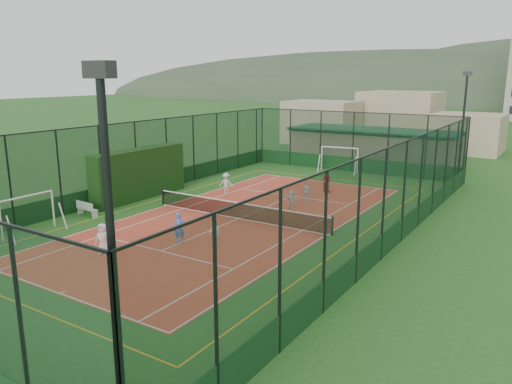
# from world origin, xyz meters

# --- Properties ---
(ground) EXTENTS (300.00, 300.00, 0.00)m
(ground) POSITION_xyz_m (0.00, 0.00, 0.00)
(ground) COLOR #1F5C1F
(ground) RESTS_ON ground
(court_slab) EXTENTS (11.17, 23.97, 0.01)m
(court_slab) POSITION_xyz_m (0.00, 0.00, 0.01)
(court_slab) COLOR #C9422C
(court_slab) RESTS_ON ground
(tennis_net) EXTENTS (11.67, 0.12, 1.06)m
(tennis_net) POSITION_xyz_m (0.00, 0.00, 0.53)
(tennis_net) COLOR black
(tennis_net) RESTS_ON ground
(perimeter_fence) EXTENTS (18.12, 34.12, 5.00)m
(perimeter_fence) POSITION_xyz_m (0.00, 0.00, 2.50)
(perimeter_fence) COLOR black
(perimeter_fence) RESTS_ON ground
(floodlight_se) EXTENTS (0.60, 0.26, 8.25)m
(floodlight_se) POSITION_xyz_m (8.60, -16.60, 4.12)
(floodlight_se) COLOR black
(floodlight_se) RESTS_ON ground
(floodlight_ne) EXTENTS (0.60, 0.26, 8.25)m
(floodlight_ne) POSITION_xyz_m (8.60, 16.60, 4.12)
(floodlight_ne) COLOR black
(floodlight_ne) RESTS_ON ground
(clubhouse) EXTENTS (15.20, 7.20, 3.15)m
(clubhouse) POSITION_xyz_m (0.00, 22.00, 1.57)
(clubhouse) COLOR tan
(clubhouse) RESTS_ON ground
(hedge_left) EXTENTS (1.13, 7.53, 3.30)m
(hedge_left) POSITION_xyz_m (-8.30, 0.53, 1.65)
(hedge_left) COLOR black
(hedge_left) RESTS_ON ground
(white_bench) EXTENTS (1.61, 0.56, 0.89)m
(white_bench) POSITION_xyz_m (-7.80, -4.22, 0.44)
(white_bench) COLOR white
(white_bench) RESTS_ON ground
(futsal_goal_near) EXTENTS (3.06, 0.90, 1.97)m
(futsal_goal_near) POSITION_xyz_m (-7.63, -8.03, 0.99)
(futsal_goal_near) COLOR white
(futsal_goal_near) RESTS_ON ground
(futsal_goal_far) EXTENTS (3.29, 1.42, 2.06)m
(futsal_goal_far) POSITION_xyz_m (-0.89, 16.34, 1.03)
(futsal_goal_far) COLOR white
(futsal_goal_far) RESTS_ON ground
(child_near_left) EXTENTS (0.82, 0.67, 1.44)m
(child_near_left) POSITION_xyz_m (-1.96, -8.08, 0.73)
(child_near_left) COLOR white
(child_near_left) RESTS_ON court_slab
(child_near_mid) EXTENTS (0.66, 0.59, 1.52)m
(child_near_mid) POSITION_xyz_m (-0.04, -5.03, 0.77)
(child_near_mid) COLOR #4A77D4
(child_near_mid) RESTS_ON court_slab
(child_near_right) EXTENTS (0.77, 0.74, 1.26)m
(child_near_right) POSITION_xyz_m (1.54, -4.29, 0.64)
(child_near_right) COLOR white
(child_near_right) RESTS_ON court_slab
(child_far_left) EXTENTS (1.09, 0.86, 1.48)m
(child_far_left) POSITION_xyz_m (-4.15, 4.55, 0.75)
(child_far_left) COLOR silver
(child_far_left) RESTS_ON court_slab
(child_far_right) EXTENTS (0.85, 0.65, 1.34)m
(child_far_right) POSITION_xyz_m (1.54, 5.49, 0.68)
(child_far_right) COLOR silver
(child_far_right) RESTS_ON court_slab
(child_far_back) EXTENTS (1.10, 0.57, 1.13)m
(child_far_back) POSITION_xyz_m (1.47, 3.60, 0.58)
(child_far_back) COLOR white
(child_far_back) RESTS_ON court_slab
(coach) EXTENTS (0.78, 0.62, 1.60)m
(coach) POSITION_xyz_m (1.39, 8.79, 0.81)
(coach) COLOR #A9122B
(coach) RESTS_ON court_slab
(tennis_balls) EXTENTS (3.80, 1.39, 0.07)m
(tennis_balls) POSITION_xyz_m (0.35, 1.52, 0.04)
(tennis_balls) COLOR #CCE033
(tennis_balls) RESTS_ON court_slab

